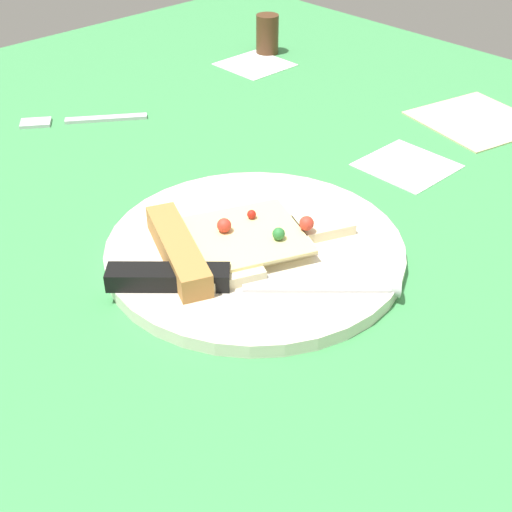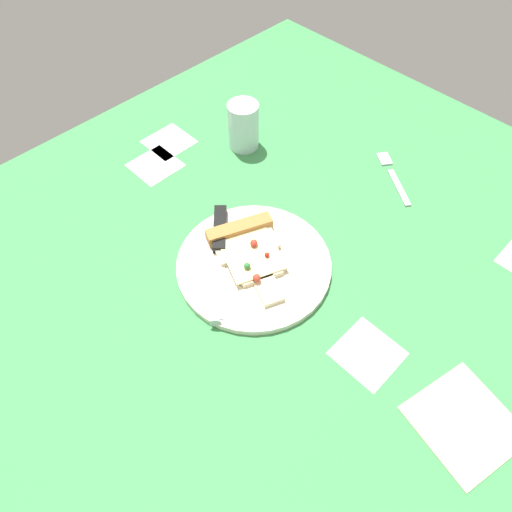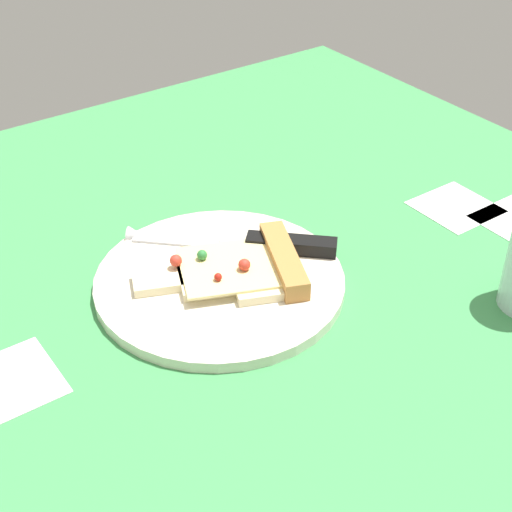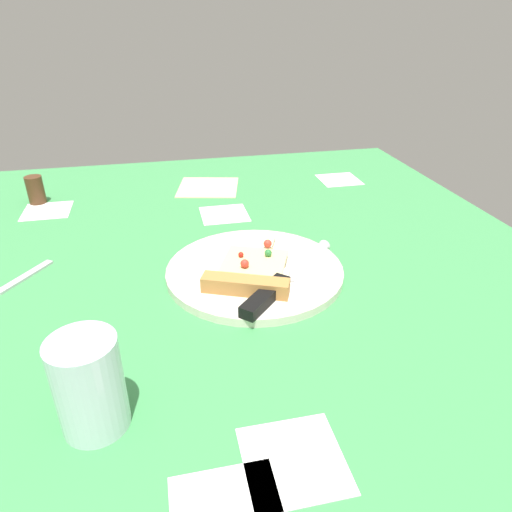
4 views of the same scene
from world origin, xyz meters
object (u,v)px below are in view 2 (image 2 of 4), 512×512
fork (393,174)px  napkin (465,422)px  drinking_glass (243,126)px  knife (219,250)px  plate (254,265)px  pizza_slice (248,249)px

fork → napkin: size_ratio=1.05×
drinking_glass → fork: drinking_glass is taller
drinking_glass → fork: 32.05cm
knife → drinking_glass: drinking_glass is taller
plate → drinking_glass: size_ratio=2.67×
plate → napkin: 39.65cm
napkin → fork: bearing=-133.1°
fork → plate: bearing=-151.1°
knife → drinking_glass: 30.24cm
pizza_slice → plate: bearing=90.2°
plate → pizza_slice: size_ratio=1.39×
pizza_slice → knife: pizza_slice is taller
plate → fork: plate is taller
drinking_glass → fork: (-14.81, 28.06, -4.59)cm
pizza_slice → knife: bearing=-21.4°
fork → drinking_glass: bearing=152.5°
plate → knife: bearing=-65.8°
knife → napkin: size_ratio=1.45×
pizza_slice → drinking_glass: (-20.02, -22.09, 2.94)cm
knife → drinking_glass: (-23.66, -18.57, 3.14)cm
knife → fork: bearing=-150.2°
plate → fork: size_ratio=1.95×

